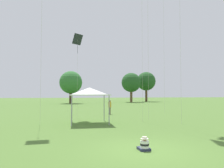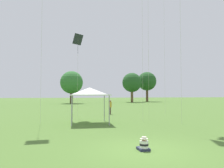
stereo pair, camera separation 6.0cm
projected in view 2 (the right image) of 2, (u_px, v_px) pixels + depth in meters
The scene contains 8 objects.
ground_plane at pixel (143, 150), 8.66m from camera, with size 300.00×300.00×0.00m, color #4C702D.
seated_toddler at pixel (144, 145), 8.60m from camera, with size 0.43×0.53×0.55m.
person_standing_1 at pixel (110, 106), 24.45m from camera, with size 0.48×0.48×1.59m.
canopy_tent at pixel (90, 92), 16.83m from camera, with size 3.17×3.17×2.75m.
kite_6 at pixel (78, 41), 21.24m from camera, with size 1.10×0.95×8.07m.
distant_tree_0 at pixel (132, 83), 63.57m from camera, with size 5.62×5.62×8.57m.
distant_tree_1 at pixel (147, 81), 69.54m from camera, with size 5.94×5.94×9.45m.
distant_tree_3 at pixel (72, 83), 54.94m from camera, with size 5.69×5.69×8.15m.
Camera 2 is at (-3.32, -8.22, 2.20)m, focal length 35.00 mm.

